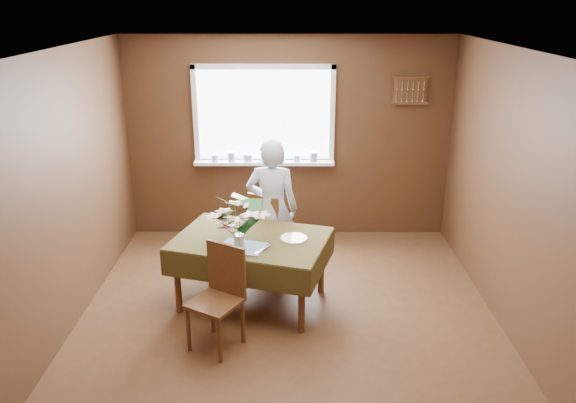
{
  "coord_description": "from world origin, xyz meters",
  "views": [
    {
      "loc": [
        0.02,
        -4.52,
        2.92
      ],
      "look_at": [
        0.0,
        0.55,
        1.05
      ],
      "focal_mm": 35.0,
      "sensor_mm": 36.0,
      "label": 1
    }
  ],
  "objects_px": {
    "chair_far": "(268,228)",
    "flower_bouquet": "(238,219)",
    "dining_table": "(251,246)",
    "chair_near": "(220,292)",
    "seated_woman": "(272,208)"
  },
  "relations": [
    {
      "from": "dining_table",
      "to": "chair_near",
      "type": "xyz_separation_m",
      "value": [
        -0.22,
        -0.71,
        -0.12
      ]
    },
    {
      "from": "dining_table",
      "to": "flower_bouquet",
      "type": "xyz_separation_m",
      "value": [
        -0.1,
        -0.21,
        0.36
      ]
    },
    {
      "from": "flower_bouquet",
      "to": "seated_woman",
      "type": "bearing_deg",
      "value": 71.57
    },
    {
      "from": "dining_table",
      "to": "chair_far",
      "type": "relative_size",
      "value": 1.83
    },
    {
      "from": "chair_far",
      "to": "flower_bouquet",
      "type": "relative_size",
      "value": 1.84
    },
    {
      "from": "chair_far",
      "to": "flower_bouquet",
      "type": "bearing_deg",
      "value": 107.62
    },
    {
      "from": "dining_table",
      "to": "flower_bouquet",
      "type": "bearing_deg",
      "value": -98.34
    },
    {
      "from": "dining_table",
      "to": "chair_far",
      "type": "xyz_separation_m",
      "value": [
        0.14,
        0.72,
        -0.12
      ]
    },
    {
      "from": "dining_table",
      "to": "chair_far",
      "type": "height_order",
      "value": "chair_far"
    },
    {
      "from": "chair_far",
      "to": "flower_bouquet",
      "type": "xyz_separation_m",
      "value": [
        -0.24,
        -0.93,
        0.48
      ]
    },
    {
      "from": "chair_far",
      "to": "flower_bouquet",
      "type": "distance_m",
      "value": 1.07
    },
    {
      "from": "chair_near",
      "to": "dining_table",
      "type": "bearing_deg",
      "value": 102.85
    },
    {
      "from": "chair_far",
      "to": "flower_bouquet",
      "type": "height_order",
      "value": "flower_bouquet"
    },
    {
      "from": "flower_bouquet",
      "to": "chair_near",
      "type": "bearing_deg",
      "value": -104.52
    },
    {
      "from": "seated_woman",
      "to": "chair_far",
      "type": "bearing_deg",
      "value": -53.45
    }
  ]
}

